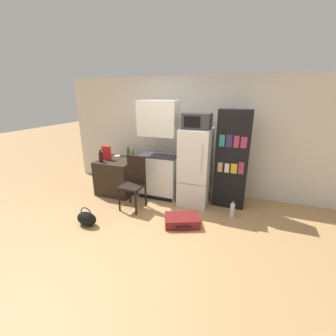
% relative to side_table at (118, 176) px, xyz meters
% --- Properties ---
extents(ground_plane, '(24.00, 24.00, 0.00)m').
position_rel_side_table_xyz_m(ground_plane, '(1.42, -1.22, -0.37)').
color(ground_plane, tan).
extents(wall_back, '(6.40, 0.10, 2.48)m').
position_rel_side_table_xyz_m(wall_back, '(1.62, 0.78, 0.86)').
color(wall_back, silver).
rests_on(wall_back, ground_plane).
extents(side_table, '(0.79, 0.76, 0.75)m').
position_rel_side_table_xyz_m(side_table, '(0.00, 0.00, 0.00)').
color(side_table, '#2D2319').
rests_on(side_table, ground_plane).
extents(kitchen_hutch, '(0.80, 0.48, 2.01)m').
position_rel_side_table_xyz_m(kitchen_hutch, '(0.94, 0.14, 0.55)').
color(kitchen_hutch, white).
rests_on(kitchen_hutch, ground_plane).
extents(refrigerator, '(0.57, 0.62, 1.50)m').
position_rel_side_table_xyz_m(refrigerator, '(1.73, 0.08, 0.38)').
color(refrigerator, silver).
rests_on(refrigerator, ground_plane).
extents(microwave, '(0.51, 0.36, 0.29)m').
position_rel_side_table_xyz_m(microwave, '(1.73, 0.08, 1.27)').
color(microwave, '#333333').
rests_on(microwave, refrigerator).
extents(bookshelf, '(0.60, 0.31, 1.87)m').
position_rel_side_table_xyz_m(bookshelf, '(2.39, 0.23, 0.56)').
color(bookshelf, black).
rests_on(bookshelf, ground_plane).
extents(bottle_wine_dark, '(0.09, 0.09, 0.27)m').
position_rel_side_table_xyz_m(bottle_wine_dark, '(-0.23, -0.24, 0.49)').
color(bottle_wine_dark, black).
rests_on(bottle_wine_dark, side_table).
extents(bottle_green_tall, '(0.07, 0.07, 0.25)m').
position_rel_side_table_xyz_m(bottle_green_tall, '(0.13, 0.27, 0.48)').
color(bottle_green_tall, '#1E6028').
rests_on(bottle_green_tall, side_table).
extents(bottle_amber_beer, '(0.06, 0.06, 0.18)m').
position_rel_side_table_xyz_m(bottle_amber_beer, '(0.27, 0.25, 0.45)').
color(bottle_amber_beer, brown).
rests_on(bottle_amber_beer, side_table).
extents(bowl, '(0.14, 0.14, 0.04)m').
position_rel_side_table_xyz_m(bowl, '(-0.12, 0.20, 0.39)').
color(bowl, silver).
rests_on(bowl, side_table).
extents(cereal_box, '(0.19, 0.07, 0.30)m').
position_rel_side_table_xyz_m(cereal_box, '(-0.22, -0.05, 0.52)').
color(cereal_box, red).
rests_on(cereal_box, side_table).
extents(chair, '(0.42, 0.43, 1.02)m').
position_rel_side_table_xyz_m(chair, '(0.70, -0.49, 0.21)').
color(chair, black).
rests_on(chair, ground_plane).
extents(suitcase_large_flat, '(0.68, 0.57, 0.16)m').
position_rel_side_table_xyz_m(suitcase_large_flat, '(1.75, -0.80, -0.30)').
color(suitcase_large_flat, maroon).
rests_on(suitcase_large_flat, ground_plane).
extents(handbag, '(0.36, 0.20, 0.33)m').
position_rel_side_table_xyz_m(handbag, '(0.25, -1.39, -0.25)').
color(handbag, black).
rests_on(handbag, ground_plane).
extents(water_bottle_front, '(0.08, 0.08, 0.32)m').
position_rel_side_table_xyz_m(water_bottle_front, '(2.52, -0.22, -0.24)').
color(water_bottle_front, silver).
rests_on(water_bottle_front, ground_plane).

